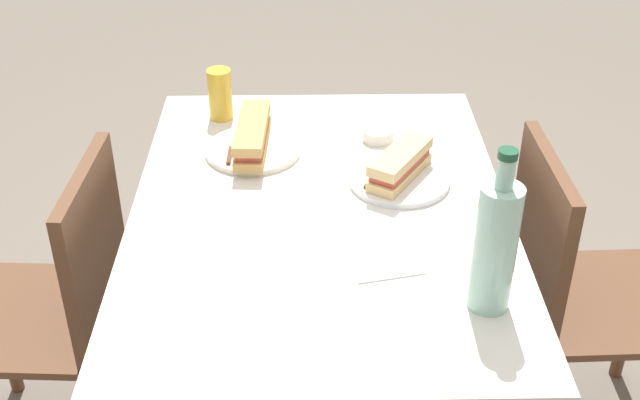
# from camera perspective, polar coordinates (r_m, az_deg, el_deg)

# --- Properties ---
(dining_table) EXTENTS (1.17, 0.84, 0.74)m
(dining_table) POSITION_cam_1_polar(r_m,az_deg,el_deg) (1.92, 0.00, -3.28)
(dining_table) COLOR silver
(dining_table) RESTS_ON ground
(chair_far) EXTENTS (0.42, 0.42, 0.84)m
(chair_far) POSITION_cam_1_polar(r_m,az_deg,el_deg) (2.09, -17.26, -6.73)
(chair_far) COLOR brown
(chair_far) RESTS_ON ground
(chair_near) EXTENTS (0.41, 0.41, 0.84)m
(chair_near) POSITION_cam_1_polar(r_m,az_deg,el_deg) (2.14, 16.85, -5.75)
(chair_near) COLOR brown
(chair_near) RESTS_ON ground
(plate_near) EXTENTS (0.24, 0.24, 0.01)m
(plate_near) POSITION_cam_1_polar(r_m,az_deg,el_deg) (1.95, 5.45, 1.41)
(plate_near) COLOR white
(plate_near) RESTS_ON dining_table
(baguette_sandwich_near) EXTENTS (0.21, 0.17, 0.07)m
(baguette_sandwich_near) POSITION_cam_1_polar(r_m,az_deg,el_deg) (1.93, 5.51, 2.46)
(baguette_sandwich_near) COLOR #DBB77A
(baguette_sandwich_near) RESTS_ON plate_near
(knife_near) EXTENTS (0.17, 0.08, 0.01)m
(knife_near) POSITION_cam_1_polar(r_m,az_deg,el_deg) (1.96, 3.96, 1.94)
(knife_near) COLOR silver
(knife_near) RESTS_ON plate_near
(plate_far) EXTENTS (0.24, 0.24, 0.01)m
(plate_far) POSITION_cam_1_polar(r_m,az_deg,el_deg) (2.08, -4.62, 3.45)
(plate_far) COLOR silver
(plate_far) RESTS_ON dining_table
(baguette_sandwich_far) EXTENTS (0.26, 0.08, 0.07)m
(baguette_sandwich_far) POSITION_cam_1_polar(r_m,az_deg,el_deg) (2.06, -4.67, 4.46)
(baguette_sandwich_far) COLOR tan
(baguette_sandwich_far) RESTS_ON plate_far
(knife_far) EXTENTS (0.18, 0.01, 0.01)m
(knife_far) POSITION_cam_1_polar(r_m,az_deg,el_deg) (2.07, -6.13, 3.56)
(knife_far) COLOR silver
(knife_far) RESTS_ON plate_far
(water_bottle) EXTENTS (0.08, 0.08, 0.33)m
(water_bottle) POSITION_cam_1_polar(r_m,az_deg,el_deg) (1.54, 11.94, -3.07)
(water_bottle) COLOR #99C6B7
(water_bottle) RESTS_ON dining_table
(beer_glass) EXTENTS (0.06, 0.06, 0.14)m
(beer_glass) POSITION_cam_1_polar(r_m,az_deg,el_deg) (2.23, -6.87, 7.22)
(beer_glass) COLOR gold
(beer_glass) RESTS_ON dining_table
(olive_bowl) EXTENTS (0.08, 0.08, 0.03)m
(olive_bowl) POSITION_cam_1_polar(r_m,az_deg,el_deg) (2.13, 4.01, 4.51)
(olive_bowl) COLOR silver
(olive_bowl) RESTS_ON dining_table
(paper_napkin) EXTENTS (0.17, 0.17, 0.00)m
(paper_napkin) POSITION_cam_1_polar(r_m,az_deg,el_deg) (1.70, 4.28, -3.99)
(paper_napkin) COLOR white
(paper_napkin) RESTS_ON dining_table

